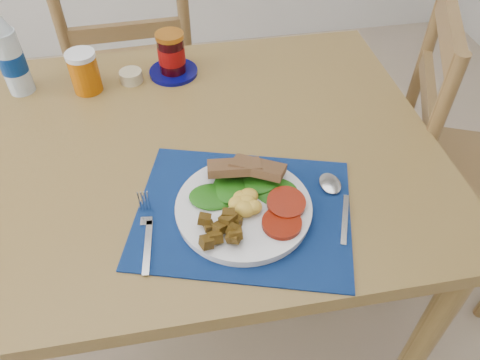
# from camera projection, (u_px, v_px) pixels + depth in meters

# --- Properties ---
(table) EXTENTS (1.40, 0.90, 0.75)m
(table) POSITION_uv_depth(u_px,v_px,m) (141.00, 176.00, 1.14)
(table) COLOR brown
(table) RESTS_ON ground
(chair_far) EXTENTS (0.45, 0.43, 1.18)m
(chair_far) POSITION_uv_depth(u_px,v_px,m) (131.00, 55.00, 1.67)
(chair_far) COLOR brown
(chair_far) RESTS_ON ground
(chair_end) EXTENTS (0.55, 0.56, 1.16)m
(chair_end) POSITION_uv_depth(u_px,v_px,m) (455.00, 139.00, 1.36)
(chair_end) COLOR brown
(chair_end) RESTS_ON ground
(placemat) EXTENTS (0.51, 0.44, 0.00)m
(placemat) POSITION_uv_depth(u_px,v_px,m) (243.00, 212.00, 0.94)
(placemat) COLOR black
(placemat) RESTS_ON table
(breakfast_plate) EXTENTS (0.27, 0.27, 0.07)m
(breakfast_plate) POSITION_uv_depth(u_px,v_px,m) (241.00, 207.00, 0.93)
(breakfast_plate) COLOR silver
(breakfast_plate) RESTS_ON placemat
(fork) EXTENTS (0.03, 0.18, 0.00)m
(fork) POSITION_uv_depth(u_px,v_px,m) (147.00, 230.00, 0.91)
(fork) COLOR #B2B5BA
(fork) RESTS_ON placemat
(spoon) EXTENTS (0.06, 0.19, 0.01)m
(spoon) POSITION_uv_depth(u_px,v_px,m) (334.00, 194.00, 0.97)
(spoon) COLOR #B2B5BA
(spoon) RESTS_ON placemat
(water_bottle) EXTENTS (0.07, 0.07, 0.23)m
(water_bottle) POSITION_uv_depth(u_px,v_px,m) (10.00, 57.00, 1.17)
(water_bottle) COLOR #ADBFCC
(water_bottle) RESTS_ON table
(juice_glass) EXTENTS (0.07, 0.07, 0.10)m
(juice_glass) POSITION_uv_depth(u_px,v_px,m) (85.00, 73.00, 1.21)
(juice_glass) COLOR #A95004
(juice_glass) RESTS_ON table
(ramekin) EXTENTS (0.06, 0.06, 0.03)m
(ramekin) POSITION_uv_depth(u_px,v_px,m) (131.00, 76.00, 1.26)
(ramekin) COLOR #BCB18A
(ramekin) RESTS_ON table
(jam_on_saucer) EXTENTS (0.13, 0.13, 0.12)m
(jam_on_saucer) POSITION_uv_depth(u_px,v_px,m) (172.00, 56.00, 1.26)
(jam_on_saucer) COLOR #050652
(jam_on_saucer) RESTS_ON table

